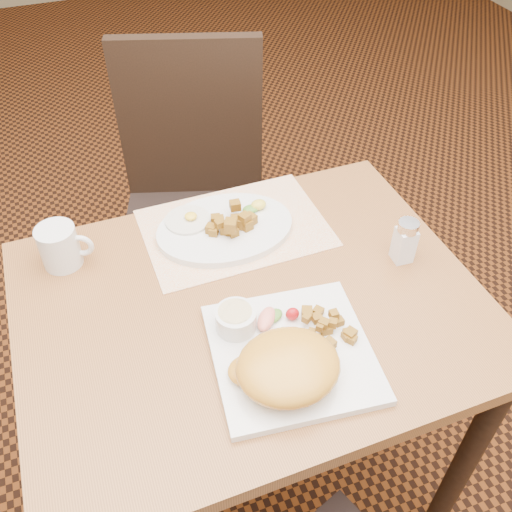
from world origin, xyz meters
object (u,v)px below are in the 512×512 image
(coffee_mug, at_px, (60,246))
(salt_shaker, at_px, (405,240))
(table, at_px, (252,336))
(plate_oval, at_px, (225,228))
(plate_square, at_px, (292,353))
(chair_far, at_px, (194,193))

(coffee_mug, bearing_deg, salt_shaker, -19.84)
(table, xyz_separation_m, plate_oval, (0.02, 0.21, 0.12))
(plate_square, bearing_deg, chair_far, 87.65)
(coffee_mug, bearing_deg, table, -36.42)
(plate_square, xyz_separation_m, plate_oval, (-0.00, 0.36, 0.00))
(plate_oval, bearing_deg, chair_far, 85.08)
(table, relative_size, coffee_mug, 8.21)
(table, bearing_deg, plate_square, -81.60)
(table, bearing_deg, coffee_mug, 143.58)
(table, xyz_separation_m, plate_square, (0.02, -0.15, 0.12))
(plate_oval, distance_m, salt_shaker, 0.39)
(plate_square, bearing_deg, table, 98.40)
(plate_square, xyz_separation_m, salt_shaker, (0.32, 0.15, 0.04))
(plate_square, relative_size, coffee_mug, 2.55)
(salt_shaker, bearing_deg, plate_square, -154.69)
(table, height_order, coffee_mug, coffee_mug)
(chair_far, height_order, plate_oval, chair_far)
(chair_far, height_order, coffee_mug, chair_far)
(chair_far, bearing_deg, plate_square, 105.78)
(table, distance_m, salt_shaker, 0.37)
(plate_square, bearing_deg, salt_shaker, 25.31)
(salt_shaker, height_order, coffee_mug, salt_shaker)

